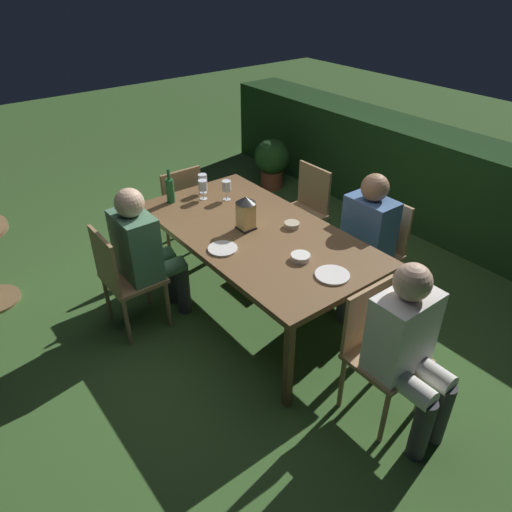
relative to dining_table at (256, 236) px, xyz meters
The scene contains 21 objects.
ground_plane 0.70m from the dining_table, ahead, with size 16.00×16.00×0.00m, color #385B28.
dining_table is the anchor object (origin of this frame).
chair_head_near 1.24m from the dining_table, behind, with size 0.40×0.42×0.87m.
chair_side_right_a 1.03m from the dining_table, 115.78° to the left, with size 0.42×0.40×0.87m.
chair_head_far 1.24m from the dining_table, ahead, with size 0.40×0.42×0.87m.
person_in_cream 1.42m from the dining_table, ahead, with size 0.48×0.38×1.15m.
chair_side_left_a 1.03m from the dining_table, 115.78° to the right, with size 0.42×0.40×0.87m.
person_in_green 0.84m from the dining_table, 121.63° to the right, with size 0.38×0.47×1.15m.
chair_side_right_b 1.03m from the dining_table, 64.22° to the left, with size 0.42×0.40×0.87m.
person_in_blue 0.84m from the dining_table, 58.37° to the left, with size 0.38×0.47×1.15m.
lantern_centerpiece 0.21m from the dining_table, 150.62° to the right, with size 0.15×0.15×0.27m.
green_bottle_on_table 0.87m from the dining_table, 162.28° to the right, with size 0.07×0.07×0.29m.
wine_glass_a 0.72m from the dining_table, behind, with size 0.08×0.08×0.17m.
wine_glass_b 0.83m from the dining_table, behind, with size 0.08×0.08×0.17m.
wine_glass_c 0.61m from the dining_table, 166.93° to the left, with size 0.08×0.08×0.17m.
plate_a 0.77m from the dining_table, ahead, with size 0.23×0.23×0.01m, color white.
plate_b 0.36m from the dining_table, 78.67° to the right, with size 0.21×0.21×0.01m, color silver.
bowl_olives 0.29m from the dining_table, 63.27° to the left, with size 0.12×0.12×0.04m.
bowl_bread 0.51m from the dining_table, ahead, with size 0.13×0.13×0.04m.
hedge_backdrop 2.38m from the dining_table, 90.00° to the left, with size 6.06×0.60×1.00m, color #193816.
potted_plant_by_hedge 2.49m from the dining_table, 137.72° to the left, with size 0.43×0.43×0.62m.
Camera 1 is at (2.47, -1.91, 2.52)m, focal length 33.62 mm.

